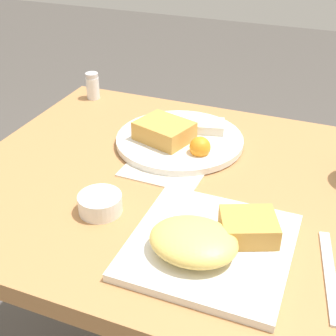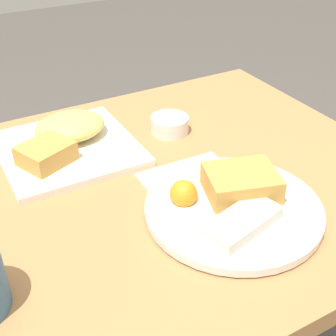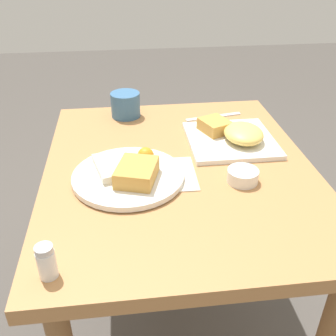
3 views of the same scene
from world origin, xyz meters
TOP-DOWN VIEW (x-y plane):
  - dining_table at (0.00, 0.00)m, footprint 0.85×0.70m
  - menu_card at (-0.04, 0.10)m, footprint 0.17×0.27m
  - plate_square_near at (0.11, -0.18)m, footprint 0.25×0.25m
  - plate_oval_far at (-0.05, 0.13)m, footprint 0.28×0.28m
  - sauce_ramekin at (-0.09, -0.14)m, footprint 0.08×0.08m
  - salt_shaker at (-0.35, 0.29)m, footprint 0.03×0.03m
  - butter_knife at (0.30, -0.16)m, footprint 0.05×0.19m
  - coffee_mug at (0.34, 0.13)m, footprint 0.10×0.10m

SIDE VIEW (x-z plane):
  - dining_table at x=0.00m, z-range 0.26..0.99m
  - menu_card at x=-0.04m, z-range 0.73..0.73m
  - butter_knife at x=0.30m, z-range 0.73..0.73m
  - sauce_ramekin at x=-0.09m, z-range 0.73..0.76m
  - plate_oval_far at x=-0.05m, z-range 0.72..0.78m
  - plate_square_near at x=0.11m, z-range 0.72..0.78m
  - salt_shaker at x=-0.35m, z-range 0.73..0.79m
  - coffee_mug at x=0.34m, z-range 0.73..0.81m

